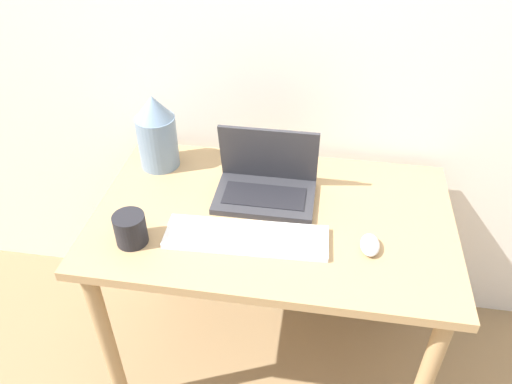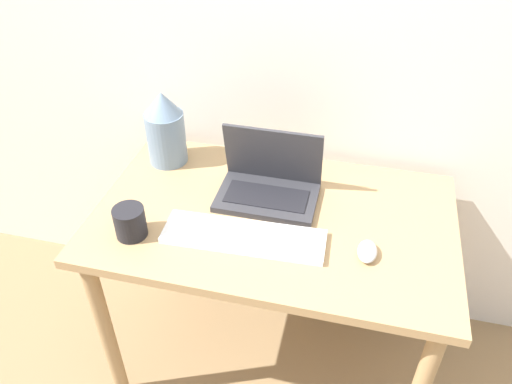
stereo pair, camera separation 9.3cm
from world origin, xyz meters
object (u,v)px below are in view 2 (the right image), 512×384
Objects in this scene: laptop at (269,182)px; vase at (165,128)px; mug at (130,222)px; mouse at (367,251)px; keyboard at (244,236)px.

laptop is 0.40m from vase.
vase is 0.39m from mug.
mug is at bearing -173.64° from mouse.
keyboard is 0.50m from vase.
laptop reaches higher than mouse.
keyboard is at bearing 10.12° from mug.
laptop is at bearing -15.87° from vase.
vase reaches higher than keyboard.
mouse is (0.32, -0.20, -0.03)m from laptop.
keyboard is 5.06× the size of mug.
mug is at bearing -84.20° from vase.
keyboard is at bearing -42.56° from vase.
mouse is at bearing 2.85° from keyboard.
keyboard is 5.30× the size of mouse.
mouse is 0.78m from vase.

